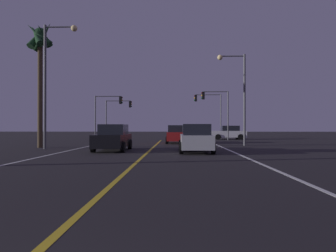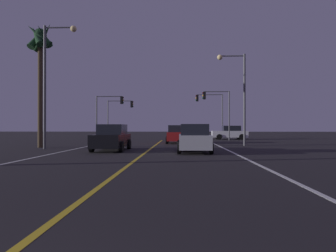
{
  "view_description": "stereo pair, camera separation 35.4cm",
  "coord_description": "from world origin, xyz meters",
  "px_view_note": "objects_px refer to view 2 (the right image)",
  "views": [
    {
      "loc": [
        1.68,
        -0.51,
        1.52
      ],
      "look_at": [
        1.02,
        25.27,
        1.62
      ],
      "focal_mm": 31.61,
      "sensor_mm": 36.0,
      "label": 1
    },
    {
      "loc": [
        2.03,
        -0.51,
        1.52
      ],
      "look_at": [
        1.02,
        25.27,
        1.62
      ],
      "focal_mm": 31.61,
      "sensor_mm": 36.0,
      "label": 2
    }
  ],
  "objects_px": {
    "car_crossing_side": "(230,133)",
    "car_lead_same_lane": "(194,139)",
    "traffic_light_far_right": "(210,106)",
    "street_lamp_left_mid": "(52,71)",
    "street_lamp_right_far": "(238,87)",
    "car_ahead_far": "(177,134)",
    "traffic_light_near_left": "(110,107)",
    "palm_tree_left_mid": "(40,48)",
    "car_oncoming": "(112,138)",
    "traffic_light_near_right": "(217,104)",
    "traffic_light_far_left": "(120,110)"
  },
  "relations": [
    {
      "from": "car_ahead_far",
      "to": "traffic_light_far_left",
      "type": "xyz_separation_m",
      "value": [
        -7.88,
        12.13,
        3.06
      ]
    },
    {
      "from": "car_oncoming",
      "to": "street_lamp_right_far",
      "type": "bearing_deg",
      "value": 119.96
    },
    {
      "from": "traffic_light_near_right",
      "to": "traffic_light_far_right",
      "type": "height_order",
      "value": "traffic_light_far_right"
    },
    {
      "from": "traffic_light_far_left",
      "to": "street_lamp_right_far",
      "type": "distance_m",
      "value": 20.52
    },
    {
      "from": "car_crossing_side",
      "to": "street_lamp_right_far",
      "type": "distance_m",
      "value": 13.18
    },
    {
      "from": "car_crossing_side",
      "to": "traffic_light_near_right",
      "type": "distance_m",
      "value": 4.39
    },
    {
      "from": "car_crossing_side",
      "to": "street_lamp_right_far",
      "type": "xyz_separation_m",
      "value": [
        -1.46,
        -12.47,
        3.99
      ]
    },
    {
      "from": "street_lamp_right_far",
      "to": "car_crossing_side",
      "type": "bearing_deg",
      "value": -96.68
    },
    {
      "from": "car_crossing_side",
      "to": "car_lead_same_lane",
      "type": "height_order",
      "value": "same"
    },
    {
      "from": "palm_tree_left_mid",
      "to": "street_lamp_right_far",
      "type": "bearing_deg",
      "value": 10.15
    },
    {
      "from": "traffic_light_far_left",
      "to": "street_lamp_left_mid",
      "type": "relative_size",
      "value": 0.6
    },
    {
      "from": "traffic_light_far_right",
      "to": "car_lead_same_lane",
      "type": "bearing_deg",
      "value": 81.73
    },
    {
      "from": "traffic_light_near_left",
      "to": "traffic_light_far_left",
      "type": "xyz_separation_m",
      "value": [
        0.16,
        5.5,
        -0.02
      ]
    },
    {
      "from": "traffic_light_near_right",
      "to": "palm_tree_left_mid",
      "type": "relative_size",
      "value": 0.61
    },
    {
      "from": "car_lead_same_lane",
      "to": "traffic_light_near_left",
      "type": "distance_m",
      "value": 19.39
    },
    {
      "from": "traffic_light_far_left",
      "to": "traffic_light_far_right",
      "type": "bearing_deg",
      "value": -0.0
    },
    {
      "from": "car_oncoming",
      "to": "street_lamp_left_mid",
      "type": "height_order",
      "value": "street_lamp_left_mid"
    },
    {
      "from": "car_oncoming",
      "to": "street_lamp_left_mid",
      "type": "distance_m",
      "value": 6.49
    },
    {
      "from": "car_ahead_far",
      "to": "traffic_light_near_left",
      "type": "height_order",
      "value": "traffic_light_near_left"
    },
    {
      "from": "street_lamp_right_far",
      "to": "traffic_light_far_left",
      "type": "bearing_deg",
      "value": -51.1
    },
    {
      "from": "car_ahead_far",
      "to": "traffic_light_near_left",
      "type": "distance_m",
      "value": 10.87
    },
    {
      "from": "traffic_light_far_right",
      "to": "palm_tree_left_mid",
      "type": "relative_size",
      "value": 0.63
    },
    {
      "from": "car_lead_same_lane",
      "to": "traffic_light_far_left",
      "type": "distance_m",
      "value": 24.25
    },
    {
      "from": "car_oncoming",
      "to": "street_lamp_right_far",
      "type": "height_order",
      "value": "street_lamp_right_far"
    },
    {
      "from": "car_ahead_far",
      "to": "traffic_light_far_left",
      "type": "bearing_deg",
      "value": 33.0
    },
    {
      "from": "car_lead_same_lane",
      "to": "car_oncoming",
      "type": "xyz_separation_m",
      "value": [
        -5.28,
        1.08,
        0.0
      ]
    },
    {
      "from": "street_lamp_left_mid",
      "to": "street_lamp_right_far",
      "type": "relative_size",
      "value": 1.14
    },
    {
      "from": "car_crossing_side",
      "to": "car_lead_same_lane",
      "type": "bearing_deg",
      "value": 74.17
    },
    {
      "from": "traffic_light_near_left",
      "to": "traffic_light_far_right",
      "type": "bearing_deg",
      "value": 23.93
    },
    {
      "from": "car_ahead_far",
      "to": "traffic_light_far_left",
      "type": "relative_size",
      "value": 0.83
    },
    {
      "from": "car_crossing_side",
      "to": "street_lamp_left_mid",
      "type": "height_order",
      "value": "street_lamp_left_mid"
    },
    {
      "from": "car_lead_same_lane",
      "to": "traffic_light_far_right",
      "type": "xyz_separation_m",
      "value": [
        3.24,
        22.31,
        3.62
      ]
    },
    {
      "from": "car_lead_same_lane",
      "to": "traffic_light_near_left",
      "type": "height_order",
      "value": "traffic_light_near_left"
    },
    {
      "from": "street_lamp_right_far",
      "to": "palm_tree_left_mid",
      "type": "bearing_deg",
      "value": 10.15
    },
    {
      "from": "traffic_light_near_right",
      "to": "car_oncoming",
      "type": "bearing_deg",
      "value": 60.94
    },
    {
      "from": "car_crossing_side",
      "to": "car_oncoming",
      "type": "xyz_separation_m",
      "value": [
        -10.62,
        -17.75,
        0.0
      ]
    },
    {
      "from": "car_lead_same_lane",
      "to": "traffic_light_near_right",
      "type": "relative_size",
      "value": 0.75
    },
    {
      "from": "traffic_light_far_right",
      "to": "traffic_light_near_left",
      "type": "bearing_deg",
      "value": 23.93
    },
    {
      "from": "traffic_light_near_left",
      "to": "traffic_light_far_right",
      "type": "height_order",
      "value": "traffic_light_far_right"
    },
    {
      "from": "palm_tree_left_mid",
      "to": "car_oncoming",
      "type": "bearing_deg",
      "value": -23.15
    },
    {
      "from": "palm_tree_left_mid",
      "to": "traffic_light_near_right",
      "type": "bearing_deg",
      "value": 41.76
    },
    {
      "from": "car_crossing_side",
      "to": "street_lamp_left_mid",
      "type": "distance_m",
      "value": 22.92
    },
    {
      "from": "car_ahead_far",
      "to": "car_oncoming",
      "type": "distance_m",
      "value": 10.01
    },
    {
      "from": "car_crossing_side",
      "to": "car_ahead_far",
      "type": "bearing_deg",
      "value": 53.25
    },
    {
      "from": "car_ahead_far",
      "to": "car_oncoming",
      "type": "height_order",
      "value": "same"
    },
    {
      "from": "car_crossing_side",
      "to": "car_ahead_far",
      "type": "height_order",
      "value": "same"
    },
    {
      "from": "car_crossing_side",
      "to": "traffic_light_near_left",
      "type": "xyz_separation_m",
      "value": [
        -14.49,
        -2.02,
        3.08
      ]
    },
    {
      "from": "traffic_light_far_right",
      "to": "street_lamp_left_mid",
      "type": "xyz_separation_m",
      "value": [
        -12.98,
        -20.13,
        0.97
      ]
    },
    {
      "from": "traffic_light_near_right",
      "to": "traffic_light_far_right",
      "type": "xyz_separation_m",
      "value": [
        -0.22,
        5.5,
        0.19
      ]
    },
    {
      "from": "street_lamp_left_mid",
      "to": "traffic_light_near_left",
      "type": "bearing_deg",
      "value": 87.7
    }
  ]
}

